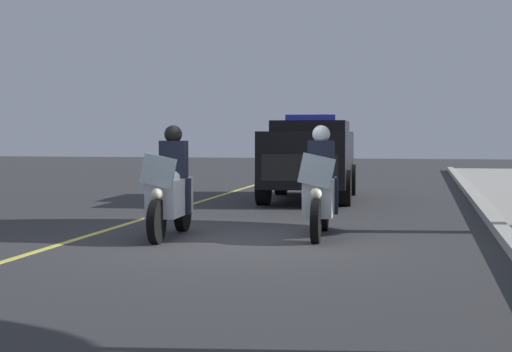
% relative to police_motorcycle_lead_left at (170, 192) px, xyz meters
% --- Properties ---
extents(ground_plane, '(80.00, 80.00, 0.00)m').
position_rel_police_motorcycle_lead_left_xyz_m(ground_plane, '(0.37, 1.13, -0.70)').
color(ground_plane, '#333335').
extents(lane_stripe_center, '(48.00, 0.12, 0.01)m').
position_rel_police_motorcycle_lead_left_xyz_m(lane_stripe_center, '(0.37, -1.30, -0.70)').
color(lane_stripe_center, '#E0D14C').
rests_on(lane_stripe_center, ground).
extents(police_motorcycle_lead_left, '(2.14, 0.59, 1.72)m').
position_rel_police_motorcycle_lead_left_xyz_m(police_motorcycle_lead_left, '(0.00, 0.00, 0.00)').
color(police_motorcycle_lead_left, black).
rests_on(police_motorcycle_lead_left, ground).
extents(police_motorcycle_lead_right, '(2.14, 0.59, 1.72)m').
position_rel_police_motorcycle_lead_left_xyz_m(police_motorcycle_lead_right, '(-0.55, 2.24, 0.00)').
color(police_motorcycle_lead_right, black).
rests_on(police_motorcycle_lead_right, ground).
extents(police_suv, '(4.99, 2.27, 2.05)m').
position_rel_police_motorcycle_lead_left_xyz_m(police_suv, '(-7.25, 1.14, 0.37)').
color(police_suv, black).
rests_on(police_suv, ground).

